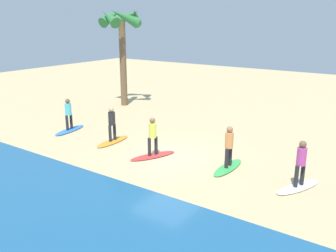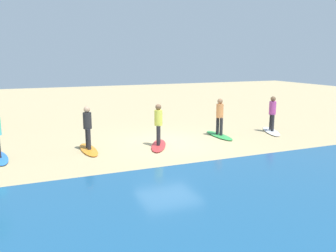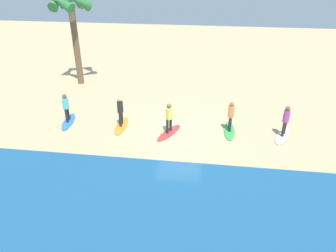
# 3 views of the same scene
# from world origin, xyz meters

# --- Properties ---
(ground_plane) EXTENTS (60.00, 60.00, 0.00)m
(ground_plane) POSITION_xyz_m (0.00, 0.00, 0.00)
(ground_plane) COLOR tan
(surfboard_white) EXTENTS (1.34, 2.15, 0.09)m
(surfboard_white) POSITION_xyz_m (-5.43, -0.15, 0.04)
(surfboard_white) COLOR white
(surfboard_white) RESTS_ON ground
(surfer_white) EXTENTS (0.32, 0.43, 1.64)m
(surfer_white) POSITION_xyz_m (-5.43, -0.15, 1.04)
(surfer_white) COLOR #232328
(surfer_white) RESTS_ON surfboard_white
(surfboard_green) EXTENTS (0.58, 2.11, 0.09)m
(surfboard_green) POSITION_xyz_m (-2.66, -0.34, 0.04)
(surfboard_green) COLOR green
(surfboard_green) RESTS_ON ground
(surfer_green) EXTENTS (0.32, 0.46, 1.64)m
(surfer_green) POSITION_xyz_m (-2.66, -0.34, 1.04)
(surfer_green) COLOR #232328
(surfer_green) RESTS_ON surfboard_green
(surfboard_red) EXTENTS (1.39, 2.14, 0.09)m
(surfboard_red) POSITION_xyz_m (0.54, 0.32, 0.04)
(surfboard_red) COLOR red
(surfboard_red) RESTS_ON ground
(surfer_red) EXTENTS (0.32, 0.43, 1.64)m
(surfer_red) POSITION_xyz_m (0.54, 0.32, 1.04)
(surfer_red) COLOR #232328
(surfer_red) RESTS_ON surfboard_red
(surfboard_orange) EXTENTS (0.62, 2.12, 0.09)m
(surfboard_orange) POSITION_xyz_m (3.26, -0.12, 0.04)
(surfboard_orange) COLOR orange
(surfboard_orange) RESTS_ON ground
(surfer_orange) EXTENTS (0.32, 0.46, 1.64)m
(surfer_orange) POSITION_xyz_m (3.26, -0.12, 1.04)
(surfer_orange) COLOR #232328
(surfer_orange) RESTS_ON surfboard_orange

